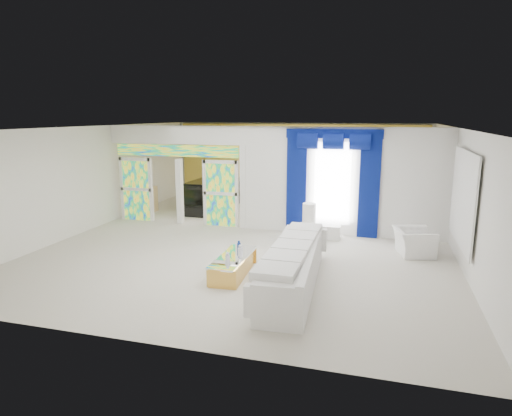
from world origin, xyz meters
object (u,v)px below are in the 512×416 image
(coffee_table, at_px, (233,266))
(grand_piano, at_px, (213,194))
(white_sofa, at_px, (293,268))
(armchair, at_px, (414,242))
(console_table, at_px, (320,231))

(coffee_table, height_order, grand_piano, grand_piano)
(white_sofa, bearing_deg, coffee_table, 164.01)
(armchair, bearing_deg, console_table, 57.26)
(white_sofa, bearing_deg, armchair, 45.47)
(coffee_table, xyz_separation_m, console_table, (1.37, 3.31, -0.00))
(white_sofa, xyz_separation_m, console_table, (0.02, 3.61, -0.19))
(armchair, xyz_separation_m, grand_piano, (-6.74, 3.98, 0.17))
(console_table, relative_size, grand_piano, 0.59)
(grand_piano, bearing_deg, coffee_table, -63.66)
(coffee_table, bearing_deg, white_sofa, -12.53)
(white_sofa, relative_size, coffee_table, 2.30)
(coffee_table, height_order, armchair, armchair)
(white_sofa, bearing_deg, grand_piano, 119.23)
(coffee_table, distance_m, armchair, 4.49)
(console_table, height_order, armchair, armchair)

